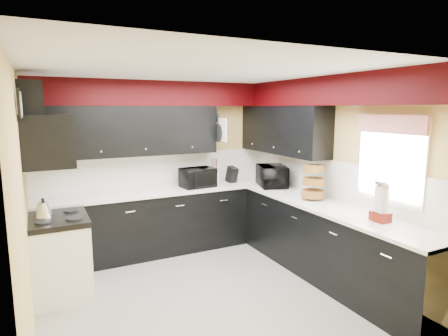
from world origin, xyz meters
The scene contains 35 objects.
ground centered at (0.00, 0.00, 0.00)m, with size 3.60×3.60×0.00m, color gray.
wall_back centered at (0.00, 1.80, 1.25)m, with size 3.60×0.06×2.50m, color #E0C666.
wall_right centered at (1.80, 0.00, 1.25)m, with size 0.06×3.60×2.50m, color #E0C666.
wall_left centered at (-1.80, 0.00, 1.25)m, with size 0.06×3.60×2.50m, color #E0C666.
ceiling centered at (0.00, 0.00, 2.50)m, with size 3.60×3.60×0.06m, color white.
cab_back centered at (0.00, 1.50, 0.45)m, with size 3.60×0.60×0.90m, color black.
cab_right centered at (1.50, -0.30, 0.45)m, with size 0.60×3.00×0.90m, color black.
counter_back centered at (0.00, 1.50, 0.92)m, with size 3.62×0.64×0.04m, color white.
counter_right centered at (1.50, -0.30, 0.92)m, with size 0.64×3.02×0.04m, color white.
splash_back centered at (0.00, 1.79, 1.19)m, with size 3.60×0.02×0.50m, color white.
splash_right centered at (1.79, 0.00, 1.19)m, with size 0.02×3.60×0.50m, color white.
upper_back centered at (-0.50, 1.62, 1.80)m, with size 2.60×0.35×0.70m, color black.
upper_right centered at (1.62, 0.90, 1.80)m, with size 0.35×1.80×0.70m, color black.
soffit_back centered at (0.00, 1.62, 2.33)m, with size 3.60×0.36×0.35m, color black.
soffit_right centered at (1.62, -0.18, 2.33)m, with size 0.36×3.24×0.35m, color black.
stove centered at (-1.50, 0.75, 0.43)m, with size 0.60×0.75×0.86m, color white.
cooktop centered at (-1.50, 0.75, 0.89)m, with size 0.62×0.77×0.06m, color black.
hood centered at (-1.55, 0.75, 1.78)m, with size 0.50×0.78×0.55m, color black.
hood_duct centered at (-1.68, 0.75, 2.20)m, with size 0.24×0.40×0.40m, color black.
window centered at (1.79, -0.90, 1.55)m, with size 0.03×0.86×0.96m, color white, non-canonical shape.
valance centered at (1.73, -0.90, 1.95)m, with size 0.04×0.88×0.20m, color red.
pan_top centered at (0.82, 1.55, 2.00)m, with size 0.03×0.22×0.40m, color black, non-canonical shape.
pan_mid centered at (0.82, 1.42, 1.75)m, with size 0.03×0.28×0.46m, color black, non-canonical shape.
pan_low centered at (0.82, 1.68, 1.72)m, with size 0.03×0.24×0.42m, color black, non-canonical shape.
cut_board centered at (0.83, 1.30, 1.80)m, with size 0.03×0.26×0.35m, color white.
baskets centered at (1.52, 0.05, 1.18)m, with size 0.27×0.27×0.50m, color brown, non-canonical shape.
clock centered at (-1.77, 0.25, 2.15)m, with size 0.03×0.30×0.30m, color black, non-canonical shape.
deco_plate centered at (1.77, -0.35, 2.25)m, with size 0.03×0.24×0.24m, color white, non-canonical shape.
toaster_oven centered at (0.49, 1.45, 1.08)m, with size 0.49×0.41×0.29m, color black.
microwave centered at (1.51, 0.99, 1.10)m, with size 0.57×0.39×0.32m, color black.
utensil_crock centered at (0.79, 1.52, 1.03)m, with size 0.16×0.16×0.17m, color white.
knife_block centered at (1.10, 1.51, 1.07)m, with size 0.11×0.16×0.25m, color black.
kettle centered at (-1.64, 0.83, 1.00)m, with size 0.18×0.18×0.16m, color silver, non-canonical shape.
dispenser_a centered at (1.54, -1.00, 1.14)m, with size 0.15×0.15×0.40m, color #63100B, non-canonical shape.
dispenser_b centered at (1.52, -1.05, 1.13)m, with size 0.14×0.14×0.39m, color maroon, non-canonical shape.
Camera 1 is at (-1.65, -3.68, 2.12)m, focal length 30.00 mm.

